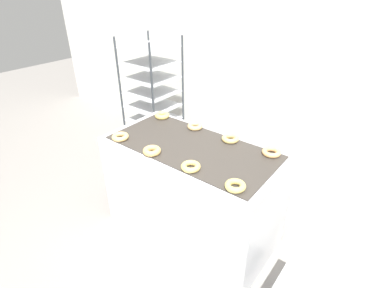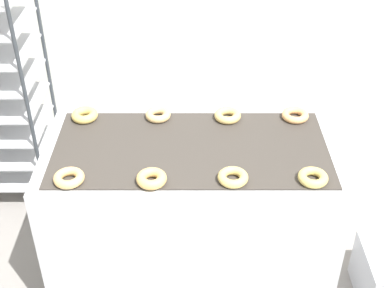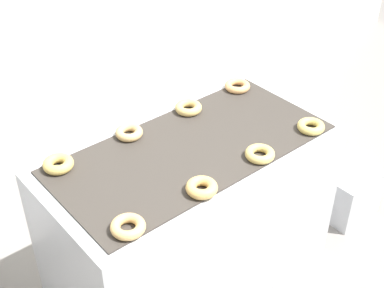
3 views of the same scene
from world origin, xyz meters
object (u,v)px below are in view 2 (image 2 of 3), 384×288
Objects in this scene: donut_far_midleft at (159,115)px; donut_far_midright at (229,116)px; donut_far_left at (86,115)px; fryer_machine at (192,215)px; donut_near_midright at (234,177)px; donut_near_midleft at (153,178)px; donut_far_right at (296,115)px; donut_near_right at (314,178)px; donut_near_left at (70,178)px.

donut_far_midleft is 0.95× the size of donut_far_midright.
fryer_machine is at bearing -25.04° from donut_far_left.
donut_near_midleft is at bearing -178.05° from donut_near_midright.
donut_far_left reaches higher than donut_far_right.
donut_near_midright is 1.02× the size of donut_near_right.
donut_near_midleft is (0.38, -0.01, 0.00)m from donut_near_left.
donut_far_right is at bearing 25.79° from fryer_machine.
fryer_machine is 0.78m from donut_far_right.
donut_far_left is 0.39m from donut_far_midleft.
donut_near_left and donut_far_midleft have the same top height.
donut_near_left is 0.99× the size of donut_far_right.
donut_near_left is at bearing -179.64° from donut_near_midright.
donut_far_left is at bearing 179.92° from donut_far_midright.
donut_near_midright is (0.37, 0.01, -0.00)m from donut_near_midleft.
donut_far_midright is at bearing -179.17° from donut_far_right.
donut_near_right is at bearing 0.16° from donut_near_left.
fryer_machine is 10.58× the size of donut_near_midleft.
donut_far_midleft is at bearing 124.44° from donut_near_midright.
donut_far_midleft is 0.37m from donut_far_midright.
donut_far_midleft is 0.74m from donut_far_right.
donut_near_right is 0.96× the size of donut_far_right.
donut_near_right is (0.73, 0.01, -0.00)m from donut_near_midleft.
donut_near_left is 0.92m from donut_far_midright.
donut_near_midleft and donut_far_left have the same top height.
fryer_machine is 0.78m from donut_near_left.
donut_near_left is at bearing -124.76° from donut_far_midleft.
donut_far_right is (0.00, 0.54, -0.00)m from donut_near_right.
donut_far_right is (1.12, 0.54, -0.00)m from donut_near_left.
donut_near_right reaches higher than fryer_machine.
donut_near_midright is at bearing 0.36° from donut_near_left.
donut_near_left is at bearing -154.14° from donut_far_right.
donut_near_midright is at bearing 1.95° from donut_near_midleft.
donut_far_right is (1.13, 0.00, -0.00)m from donut_far_left.
fryer_machine is at bearing 125.99° from donut_near_midright.
donut_far_left is (-0.02, 0.54, 0.00)m from donut_near_left.
donut_far_midleft reaches higher than donut_far_right.
donut_far_left is (-0.76, 0.53, 0.00)m from donut_near_midright.
donut_near_midleft is at bearing -1.20° from donut_near_left.
donut_near_midleft is at bearing -143.41° from donut_far_right.
fryer_machine is at bearing 25.92° from donut_near_left.
donut_near_midright is 0.53m from donut_far_midright.
donut_far_left is at bearing 154.70° from donut_near_right.
donut_near_midright and donut_near_right have the same top height.
fryer_machine is 10.87× the size of donut_far_midleft.
donut_far_midleft is at bearing 179.75° from donut_far_right.
donut_near_right is 0.98× the size of donut_far_left.
donut_near_left is at bearing -144.53° from donut_far_midright.
donut_far_left is at bearing 154.96° from fryer_machine.
donut_near_midleft is 1.01× the size of donut_near_right.
donut_far_left reaches higher than donut_near_left.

